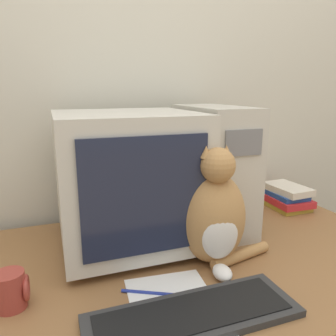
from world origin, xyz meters
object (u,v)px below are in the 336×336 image
keyboard (193,315)px  book_stack (287,197)px  computer_tower (213,168)px  cat (214,216)px  pen (150,293)px  crt_monitor (128,179)px  mug (12,290)px

keyboard → book_stack: size_ratio=2.38×
computer_tower → cat: computer_tower is taller
computer_tower → book_stack: 0.45m
book_stack → cat: bearing=-149.8°
keyboard → pen: size_ratio=3.59×
keyboard → crt_monitor: bearing=96.2°
crt_monitor → cat: 0.31m
crt_monitor → book_stack: bearing=7.7°
pen → mug: mug is taller
keyboard → book_stack: book_stack is taller
computer_tower → cat: 0.29m
keyboard → mug: mug is taller
pen → mug: size_ratio=1.50×
book_stack → pen: (-0.76, -0.40, -0.04)m
cat → pen: 0.29m
cat → crt_monitor: bearing=144.6°
cat → keyboard: bearing=-117.3°
keyboard → cat: bearing=53.1°
computer_tower → pen: computer_tower is taller
crt_monitor → book_stack: 0.77m
cat → mug: 0.56m
crt_monitor → mug: crt_monitor is taller
crt_monitor → keyboard: bearing=-83.8°
cat → pen: bearing=-148.1°
cat → book_stack: size_ratio=1.75×
book_stack → keyboard: bearing=-142.8°
crt_monitor → cat: bearing=-45.1°
keyboard → mug: 0.44m
computer_tower → cat: size_ratio=1.25×
crt_monitor → book_stack: (0.74, 0.10, -0.18)m
keyboard → cat: size_ratio=1.36×
keyboard → pen: 0.14m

